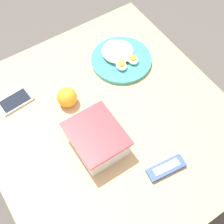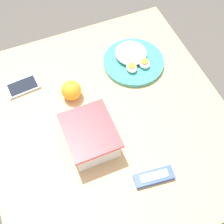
# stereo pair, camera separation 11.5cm
# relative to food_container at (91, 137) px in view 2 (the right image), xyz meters

# --- Properties ---
(ground_plane) EXTENTS (10.00, 10.00, 0.00)m
(ground_plane) POSITION_rel_food_container_xyz_m (0.07, -0.09, -0.76)
(ground_plane) COLOR #4C4742
(table) EXTENTS (0.97, 0.89, 0.72)m
(table) POSITION_rel_food_container_xyz_m (0.07, -0.09, -0.12)
(table) COLOR tan
(table) RESTS_ON ground_plane
(food_container) EXTENTS (0.20, 0.17, 0.09)m
(food_container) POSITION_rel_food_container_xyz_m (0.00, 0.00, 0.00)
(food_container) COLOR white
(food_container) RESTS_ON table
(orange_fruit) EXTENTS (0.08, 0.08, 0.08)m
(orange_fruit) POSITION_rel_food_container_xyz_m (0.22, -0.00, -0.00)
(orange_fruit) COLOR orange
(orange_fruit) RESTS_ON table
(rice_plate) EXTENTS (0.25, 0.25, 0.05)m
(rice_plate) POSITION_rel_food_container_xyz_m (0.28, -0.29, -0.02)
(rice_plate) COLOR teal
(rice_plate) RESTS_ON table
(candy_bar) EXTENTS (0.06, 0.14, 0.02)m
(candy_bar) POSITION_rel_food_container_xyz_m (-0.20, -0.15, -0.03)
(candy_bar) COLOR #334C9E
(candy_bar) RESTS_ON table
(cell_phone) EXTENTS (0.08, 0.13, 0.01)m
(cell_phone) POSITION_rel_food_container_xyz_m (0.33, 0.17, -0.04)
(cell_phone) COLOR #ADADB2
(cell_phone) RESTS_ON table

